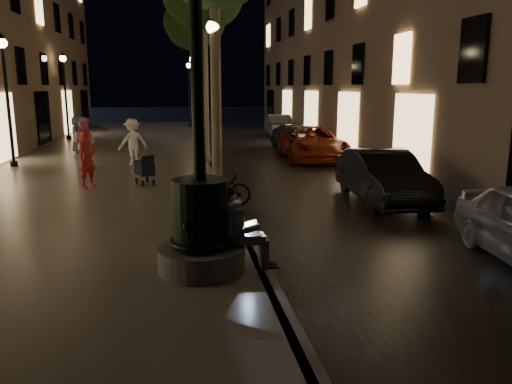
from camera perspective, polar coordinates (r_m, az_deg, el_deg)
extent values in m
plane|color=black|center=(20.98, -5.30, 3.34)|extent=(120.00, 120.00, 0.00)
cube|color=black|center=(21.38, 2.76, 3.56)|extent=(6.00, 45.00, 0.02)
cube|color=slate|center=(21.10, -16.22, 3.23)|extent=(8.00, 45.00, 0.20)
cube|color=#59595B|center=(20.97, -5.30, 3.61)|extent=(0.25, 45.00, 0.20)
cylinder|color=#59595B|center=(8.18, -6.22, -7.54)|extent=(1.40, 1.40, 0.40)
cylinder|color=black|center=(7.96, -6.35, -2.45)|extent=(0.90, 0.90, 1.10)
torus|color=black|center=(8.09, -6.27, -5.54)|extent=(1.04, 1.04, 0.10)
torus|color=black|center=(7.87, -6.41, 0.37)|extent=(0.89, 0.89, 0.09)
cylinder|color=black|center=(7.72, -6.72, 13.21)|extent=(0.20, 0.20, 3.20)
cube|color=tan|center=(8.13, -2.38, -5.44)|extent=(0.37, 0.24, 0.18)
cube|color=silver|center=(8.03, -2.84, -3.10)|extent=(0.46, 0.26, 0.58)
sphere|color=tan|center=(7.93, -3.08, -0.48)|extent=(0.21, 0.21, 0.21)
sphere|color=black|center=(7.92, -3.16, -0.19)|extent=(0.21, 0.21, 0.21)
cube|color=tan|center=(8.07, -0.57, -5.55)|extent=(0.47, 0.13, 0.14)
cube|color=tan|center=(8.25, -0.76, -5.18)|extent=(0.47, 0.13, 0.14)
cube|color=tan|center=(8.18, 1.00, -7.12)|extent=(0.13, 0.12, 0.49)
cube|color=tan|center=(8.36, 0.78, -6.72)|extent=(0.13, 0.12, 0.49)
cube|color=black|center=(8.28, 1.69, -8.59)|extent=(0.26, 0.10, 0.03)
cube|color=black|center=(8.45, 1.46, -8.16)|extent=(0.26, 0.10, 0.03)
cube|color=black|center=(8.14, -0.53, -4.81)|extent=(0.24, 0.34, 0.02)
cube|color=black|center=(8.09, -1.67, -4.10)|extent=(0.09, 0.34, 0.22)
cube|color=#B1CEFD|center=(8.09, -1.57, -4.09)|extent=(0.06, 0.31, 0.19)
cylinder|color=#6B604C|center=(13.76, -4.58, 10.15)|extent=(0.28, 0.28, 5.00)
cylinder|color=#6B604C|center=(19.74, -5.84, 10.80)|extent=(0.28, 0.28, 5.10)
cylinder|color=#6B604C|center=(25.73, -6.85, 10.81)|extent=(0.28, 0.28, 4.90)
ellipsoid|color=black|center=(25.91, -7.06, 18.68)|extent=(3.00, 3.00, 2.40)
cylinder|color=#6B604C|center=(31.73, -7.16, 11.27)|extent=(0.28, 0.28, 5.20)
ellipsoid|color=black|center=(31.91, -7.34, 17.92)|extent=(3.00, 3.00, 2.40)
cylinder|color=black|center=(14.03, -4.62, 0.31)|extent=(0.28, 0.28, 0.20)
cylinder|color=black|center=(13.77, -4.77, 8.90)|extent=(0.12, 0.12, 4.40)
sphere|color=#FFD88C|center=(13.83, -4.94, 18.25)|extent=(0.36, 0.36, 0.36)
cone|color=black|center=(13.86, -4.96, 19.28)|extent=(0.30, 0.30, 0.22)
cylinder|color=black|center=(21.92, -6.28, 4.47)|extent=(0.28, 0.28, 0.20)
cylinder|color=black|center=(21.75, -6.40, 9.97)|extent=(0.12, 0.12, 4.40)
sphere|color=#FFD88C|center=(21.79, -6.54, 15.89)|extent=(0.36, 0.36, 0.36)
cone|color=black|center=(21.81, -6.56, 16.54)|extent=(0.30, 0.30, 0.22)
cylinder|color=black|center=(29.86, -7.06, 6.43)|extent=(0.28, 0.28, 0.20)
cylinder|color=black|center=(29.74, -7.16, 10.46)|extent=(0.12, 0.12, 4.40)
sphere|color=#FFD88C|center=(29.77, -7.28, 14.79)|extent=(0.36, 0.36, 0.36)
cone|color=black|center=(29.78, -7.29, 15.27)|extent=(0.30, 0.30, 0.22)
cylinder|color=black|center=(37.83, -7.51, 7.56)|extent=(0.28, 0.28, 0.20)
cylinder|color=black|center=(37.73, -7.60, 10.74)|extent=(0.12, 0.12, 4.40)
sphere|color=#FFD88C|center=(37.75, -7.70, 14.15)|extent=(0.36, 0.36, 0.36)
cone|color=black|center=(37.77, -7.71, 14.53)|extent=(0.30, 0.30, 0.22)
cylinder|color=black|center=(20.81, -25.92, 2.95)|extent=(0.28, 0.28, 0.20)
cylinder|color=black|center=(20.63, -26.45, 8.71)|extent=(0.12, 0.12, 4.40)
sphere|color=#FFD88C|center=(20.68, -27.05, 14.93)|extent=(0.36, 0.36, 0.36)
cone|color=black|center=(20.70, -27.12, 15.61)|extent=(0.30, 0.30, 0.22)
cylinder|color=black|center=(30.45, -20.60, 5.86)|extent=(0.28, 0.28, 0.20)
cylinder|color=black|center=(30.33, -20.89, 9.81)|extent=(0.12, 0.12, 4.40)
sphere|color=#FFD88C|center=(30.36, -21.21, 14.04)|extent=(0.36, 0.36, 0.36)
cone|color=black|center=(30.37, -21.25, 14.51)|extent=(0.30, 0.30, 0.22)
cube|color=black|center=(15.47, -12.64, 2.71)|extent=(0.66, 0.81, 0.42)
cube|color=black|center=(15.12, -12.28, 3.60)|extent=(0.41, 0.29, 0.27)
cylinder|color=black|center=(15.23, -12.82, 0.94)|extent=(0.11, 0.19, 0.19)
cylinder|color=black|center=(15.34, -11.63, 1.07)|extent=(0.11, 0.19, 0.19)
cylinder|color=black|center=(15.75, -13.49, 1.27)|extent=(0.11, 0.19, 0.19)
cylinder|color=black|center=(15.86, -12.33, 1.40)|extent=(0.11, 0.19, 0.19)
cylinder|color=black|center=(15.77, -13.15, 4.23)|extent=(0.19, 0.40, 0.26)
imported|color=black|center=(14.13, 14.31, 1.75)|extent=(1.67, 4.37, 1.42)
imported|color=maroon|center=(21.85, 6.42, 5.56)|extent=(2.67, 5.32, 1.44)
imported|color=#2C2C31|center=(25.54, 4.50, 6.27)|extent=(2.12, 4.39, 1.23)
imported|color=gray|center=(32.36, 2.66, 7.61)|extent=(1.70, 4.25, 1.38)
imported|color=#AD2622|center=(15.39, -18.72, 3.58)|extent=(0.69, 0.74, 1.70)
imported|color=pink|center=(19.17, -19.03, 5.33)|extent=(1.08, 0.96, 1.86)
imported|color=white|center=(19.67, -13.91, 5.62)|extent=(1.29, 1.04, 1.75)
imported|color=navy|center=(23.53, -19.30, 6.33)|extent=(0.92, 1.12, 1.78)
imported|color=#343338|center=(23.91, -19.76, 6.20)|extent=(0.55, 0.82, 1.64)
imported|color=black|center=(12.35, -4.51, 0.35)|extent=(1.70, 0.60, 0.89)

